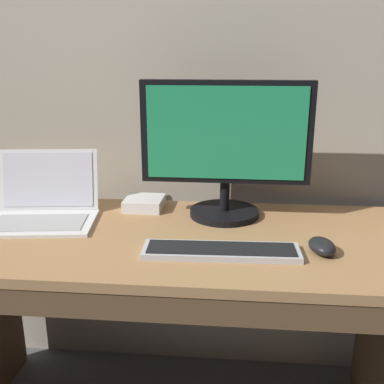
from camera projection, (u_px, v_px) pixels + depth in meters
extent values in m
cube|color=#A87A4C|center=(172.00, 239.00, 1.43)|extent=(1.48, 0.66, 0.03)
cube|color=brown|center=(155.00, 307.00, 1.15)|extent=(1.42, 0.02, 0.08)
cube|color=white|center=(40.00, 223.00, 1.50)|extent=(0.38, 0.27, 0.01)
cube|color=#ACACAC|center=(39.00, 222.00, 1.49)|extent=(0.31, 0.18, 0.00)
cube|color=white|center=(48.00, 180.00, 1.60)|extent=(0.35, 0.10, 0.21)
cube|color=silver|center=(48.00, 180.00, 1.60)|extent=(0.31, 0.08, 0.18)
cylinder|color=black|center=(224.00, 213.00, 1.58)|extent=(0.24, 0.24, 0.02)
cylinder|color=black|center=(225.00, 195.00, 1.56)|extent=(0.03, 0.03, 0.11)
cube|color=black|center=(226.00, 132.00, 1.48)|extent=(0.56, 0.03, 0.33)
cube|color=#23935B|center=(226.00, 134.00, 1.46)|extent=(0.51, 0.00, 0.30)
cube|color=#BCBCC1|center=(221.00, 251.00, 1.28)|extent=(0.45, 0.13, 0.02)
cube|color=black|center=(221.00, 248.00, 1.28)|extent=(0.42, 0.11, 0.00)
ellipsoid|color=black|center=(322.00, 246.00, 1.29)|extent=(0.09, 0.12, 0.04)
cube|color=silver|center=(144.00, 203.00, 1.65)|extent=(0.14, 0.14, 0.04)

